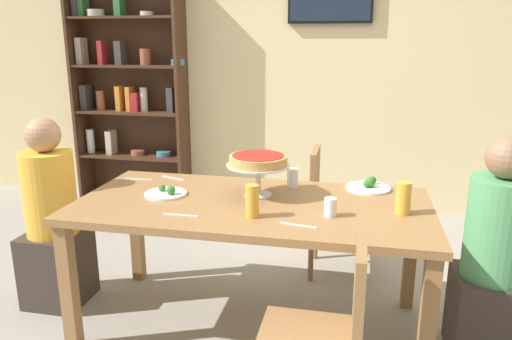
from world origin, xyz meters
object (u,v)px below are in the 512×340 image
Objects in this scene: diner_head_west at (53,227)px; salad_plate_near_diner at (369,186)px; beer_glass_amber_tall at (252,201)px; cutlery_knife_far at (181,215)px; beer_glass_amber_short at (403,198)px; water_glass_clear_far at (293,178)px; diner_head_east at (493,269)px; cutlery_fork_far at (173,178)px; bookshelf at (129,87)px; dining_table at (252,217)px; deep_dish_pizza_stand at (258,162)px; water_glass_clear_near at (330,207)px; chair_far_right at (330,205)px; salad_plate_far_diner at (166,193)px; cutlery_fork_near at (299,225)px; chair_near_right at (327,332)px; cutlery_knife_near at (139,179)px.

diner_head_west is 4.48× the size of salad_plate_near_diner.
beer_glass_amber_tall is 0.90× the size of cutlery_knife_far.
water_glass_clear_far is (-0.59, 0.33, -0.02)m from beer_glass_amber_short.
diner_head_east is at bearing -1.20° from diner_head_west.
beer_glass_amber_short is at bearing -29.32° from water_glass_clear_far.
diner_head_west reaches higher than salad_plate_near_diner.
beer_glass_amber_tall reaches higher than cutlery_fork_far.
dining_table is at bearing -50.33° from bookshelf.
cutlery_knife_far is (1.37, -2.29, -0.39)m from bookshelf.
diner_head_east reaches higher than deep_dish_pizza_stand.
beer_glass_amber_tall reaches higher than water_glass_clear_near.
bookshelf is at bearing -121.19° from chair_far_right.
salad_plate_far_diner reaches higher than dining_table.
beer_glass_amber_short is 0.91× the size of cutlery_fork_near.
chair_far_right is at bearing 119.70° from salad_plate_near_diner.
beer_glass_amber_short is at bearing -9.75° from deep_dish_pizza_stand.
diner_head_west is at bearing 178.75° from beer_glass_amber_short.
chair_far_right is at bearing 57.69° from cutlery_knife_far.
salad_plate_near_diner is at bearing -33.29° from diner_head_east.
salad_plate_near_diner is at bearing 46.24° from beer_glass_amber_tall.
diner_head_east is 0.55m from beer_glass_amber_short.
beer_glass_amber_tall is at bearing 9.69° from cutlery_knife_far.
chair_far_right is 4.83× the size of cutlery_knife_far.
bookshelf reaches higher than dining_table.
diner_head_west is 1.68m from water_glass_clear_near.
chair_near_right is 0.91m from cutlery_knife_far.
salad_plate_far_diner is at bearing 123.92° from cutlery_knife_far.
salad_plate_far_diner reaches higher than cutlery_fork_far.
deep_dish_pizza_stand is 3.07× the size of water_glass_clear_far.
cutlery_fork_near is at bearing -130.14° from water_glass_clear_near.
dining_table is 0.87m from chair_near_right.
deep_dish_pizza_stand reaches higher than chair_far_right.
water_glass_clear_far reaches higher than salad_plate_far_diner.
dining_table is at bearing -95.38° from deep_dish_pizza_stand.
beer_glass_amber_short reaches higher than dining_table.
chair_far_right is 1.10m from cutlery_fork_near.
bookshelf is 2.70m from cutlery_knife_far.
beer_glass_amber_tall is at bearing -52.39° from bookshelf.
water_glass_clear_near is (0.04, -0.91, 0.30)m from chair_far_right.
dining_table is at bearing 157.96° from cutlery_knife_near.
deep_dish_pizza_stand reaches higher than dining_table.
beer_glass_amber_short reaches higher than cutlery_knife_near.
cutlery_fork_far is (-1.35, 0.36, -0.08)m from beer_glass_amber_short.
deep_dish_pizza_stand is (-0.36, -0.67, 0.45)m from chair_far_right.
cutlery_knife_near is at bearing -176.22° from salad_plate_near_diner.
bookshelf is 12.29× the size of cutlery_fork_near.
beer_glass_amber_tall is 1.43× the size of water_glass_clear_far.
salad_plate_far_diner is 1.44× the size of beer_glass_amber_tall.
water_glass_clear_far reaches higher than cutlery_fork_far.
water_glass_clear_near reaches higher than salad_plate_near_diner.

